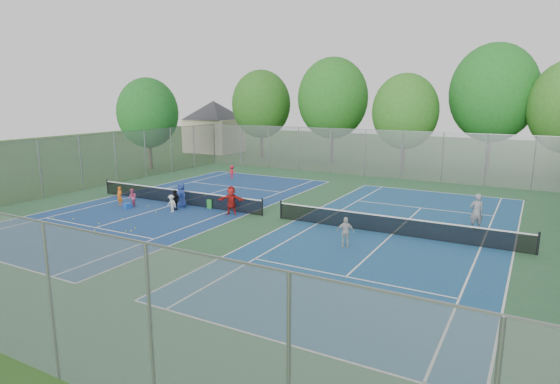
# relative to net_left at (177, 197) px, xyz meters

# --- Properties ---
(ground) EXTENTS (120.00, 120.00, 0.00)m
(ground) POSITION_rel_net_left_xyz_m (7.00, 0.00, -0.46)
(ground) COLOR #224916
(ground) RESTS_ON ground
(court_pad) EXTENTS (32.00, 32.00, 0.01)m
(court_pad) POSITION_rel_net_left_xyz_m (7.00, 0.00, -0.45)
(court_pad) COLOR #2A5935
(court_pad) RESTS_ON ground
(court_left) EXTENTS (10.97, 23.77, 0.01)m
(court_left) POSITION_rel_net_left_xyz_m (0.00, 0.00, -0.44)
(court_left) COLOR navy
(court_left) RESTS_ON court_pad
(court_right) EXTENTS (10.97, 23.77, 0.01)m
(court_right) POSITION_rel_net_left_xyz_m (14.00, 0.00, -0.44)
(court_right) COLOR navy
(court_right) RESTS_ON court_pad
(net_left) EXTENTS (12.87, 0.10, 0.91)m
(net_left) POSITION_rel_net_left_xyz_m (0.00, 0.00, 0.00)
(net_left) COLOR black
(net_left) RESTS_ON ground
(net_right) EXTENTS (12.87, 0.10, 0.91)m
(net_right) POSITION_rel_net_left_xyz_m (14.00, 0.00, 0.00)
(net_right) COLOR black
(net_right) RESTS_ON ground
(fence_north) EXTENTS (32.00, 0.10, 4.00)m
(fence_north) POSITION_rel_net_left_xyz_m (7.00, 16.00, 1.54)
(fence_north) COLOR gray
(fence_north) RESTS_ON ground
(fence_west) EXTENTS (0.10, 32.00, 4.00)m
(fence_west) POSITION_rel_net_left_xyz_m (-9.00, 0.00, 1.54)
(fence_west) COLOR gray
(fence_west) RESTS_ON ground
(house) EXTENTS (11.03, 11.03, 7.30)m
(house) POSITION_rel_net_left_xyz_m (-15.00, 24.00, 3.76)
(house) COLOR #B7A88C
(house) RESTS_ON ground
(tree_nw) EXTENTS (6.40, 6.40, 9.58)m
(tree_nw) POSITION_rel_net_left_xyz_m (-7.00, 22.00, 5.44)
(tree_nw) COLOR #443326
(tree_nw) RESTS_ON ground
(tree_nl) EXTENTS (7.20, 7.20, 10.69)m
(tree_nl) POSITION_rel_net_left_xyz_m (1.00, 23.00, 6.09)
(tree_nl) COLOR #443326
(tree_nl) RESTS_ON ground
(tree_nc) EXTENTS (6.00, 6.00, 8.85)m
(tree_nc) POSITION_rel_net_left_xyz_m (9.00, 21.00, 4.94)
(tree_nc) COLOR #443326
(tree_nc) RESTS_ON ground
(tree_nr) EXTENTS (7.60, 7.60, 11.42)m
(tree_nr) POSITION_rel_net_left_xyz_m (16.00, 24.00, 6.59)
(tree_nr) COLOR #443326
(tree_nr) RESTS_ON ground
(tree_side_w) EXTENTS (5.60, 5.60, 8.47)m
(tree_side_w) POSITION_rel_net_left_xyz_m (-12.00, 10.00, 4.79)
(tree_side_w) COLOR #443326
(tree_side_w) RESTS_ON ground
(ball_crate) EXTENTS (0.47, 0.47, 0.33)m
(ball_crate) POSITION_rel_net_left_xyz_m (-1.84, -2.45, -0.29)
(ball_crate) COLOR blue
(ball_crate) RESTS_ON ground
(ball_hopper) EXTENTS (0.38, 0.38, 0.58)m
(ball_hopper) POSITION_rel_net_left_xyz_m (2.61, -0.01, -0.17)
(ball_hopper) COLOR #227F2D
(ball_hopper) RESTS_ON ground
(student_a) EXTENTS (0.46, 0.32, 1.23)m
(student_a) POSITION_rel_net_left_xyz_m (-2.80, -2.16, 0.16)
(student_a) COLOR orange
(student_a) RESTS_ON ground
(student_b) EXTENTS (0.66, 0.57, 1.14)m
(student_b) POSITION_rel_net_left_xyz_m (-1.93, -1.94, 0.11)
(student_b) COLOR #D5537D
(student_b) RESTS_ON ground
(student_c) EXTENTS (0.73, 0.48, 1.07)m
(student_c) POSITION_rel_net_left_xyz_m (1.21, -1.87, 0.08)
(student_c) COLOR silver
(student_c) RESTS_ON ground
(student_d) EXTENTS (0.75, 0.34, 1.25)m
(student_d) POSITION_rel_net_left_xyz_m (0.98, -1.31, 0.17)
(student_d) COLOR black
(student_d) RESTS_ON ground
(student_e) EXTENTS (0.85, 0.65, 1.56)m
(student_e) POSITION_rel_net_left_xyz_m (0.90, -0.60, 0.32)
(student_e) COLOR navy
(student_e) RESTS_ON ground
(student_f) EXTENTS (1.64, 1.08, 1.69)m
(student_f) POSITION_rel_net_left_xyz_m (4.64, -0.60, 0.39)
(student_f) COLOR #B21D19
(student_f) RESTS_ON ground
(child_far_baseline) EXTENTS (0.73, 0.43, 1.12)m
(child_far_baseline) POSITION_rel_net_left_xyz_m (-2.25, 9.39, 0.11)
(child_far_baseline) COLOR red
(child_far_baseline) RESTS_ON ground
(instructor) EXTENTS (0.84, 0.73, 1.93)m
(instructor) POSITION_rel_net_left_xyz_m (17.51, 2.93, 0.51)
(instructor) COLOR gray
(instructor) RESTS_ON ground
(teen_court_b) EXTENTS (0.89, 0.63, 1.40)m
(teen_court_b) POSITION_rel_net_left_xyz_m (12.60, -2.92, 0.25)
(teen_court_b) COLOR beige
(teen_court_b) RESTS_ON ground
(tennis_ball_0) EXTENTS (0.07, 0.07, 0.07)m
(tennis_ball_0) POSITION_rel_net_left_xyz_m (-0.40, -5.85, -0.42)
(tennis_ball_0) COLOR #CCE134
(tennis_ball_0) RESTS_ON ground
(tennis_ball_1) EXTENTS (0.07, 0.07, 0.07)m
(tennis_ball_1) POSITION_rel_net_left_xyz_m (-2.49, -5.84, -0.42)
(tennis_ball_1) COLOR #D0DE33
(tennis_ball_1) RESTS_ON ground
(tennis_ball_2) EXTENTS (0.07, 0.07, 0.07)m
(tennis_ball_2) POSITION_rel_net_left_xyz_m (-0.99, -1.63, -0.42)
(tennis_ball_2) COLOR gold
(tennis_ball_2) RESTS_ON ground
(tennis_ball_3) EXTENTS (0.07, 0.07, 0.07)m
(tennis_ball_3) POSITION_rel_net_left_xyz_m (0.45, -6.83, -0.42)
(tennis_ball_3) COLOR gold
(tennis_ball_3) RESTS_ON ground
(tennis_ball_4) EXTENTS (0.07, 0.07, 0.07)m
(tennis_ball_4) POSITION_rel_net_left_xyz_m (-3.59, -6.32, -0.42)
(tennis_ball_4) COLOR #C2D531
(tennis_ball_4) RESTS_ON ground
(tennis_ball_5) EXTENTS (0.07, 0.07, 0.07)m
(tennis_ball_5) POSITION_rel_net_left_xyz_m (1.95, -5.54, -0.42)
(tennis_ball_5) COLOR #D7F338
(tennis_ball_5) RESTS_ON ground
(tennis_ball_6) EXTENTS (0.07, 0.07, 0.07)m
(tennis_ball_6) POSITION_rel_net_left_xyz_m (-0.04, -4.54, -0.42)
(tennis_ball_6) COLOR #BAD431
(tennis_ball_6) RESTS_ON ground
(tennis_ball_7) EXTENTS (0.07, 0.07, 0.07)m
(tennis_ball_7) POSITION_rel_net_left_xyz_m (1.93, -6.14, -0.42)
(tennis_ball_7) COLOR #CEE234
(tennis_ball_7) RESTS_ON ground
(tennis_ball_8) EXTENTS (0.07, 0.07, 0.07)m
(tennis_ball_8) POSITION_rel_net_left_xyz_m (0.45, -2.41, -0.42)
(tennis_ball_8) COLOR #B5CC2F
(tennis_ball_8) RESTS_ON ground
(tennis_ball_9) EXTENTS (0.07, 0.07, 0.07)m
(tennis_ball_9) POSITION_rel_net_left_xyz_m (2.15, -5.99, -0.42)
(tennis_ball_9) COLOR yellow
(tennis_ball_9) RESTS_ON ground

